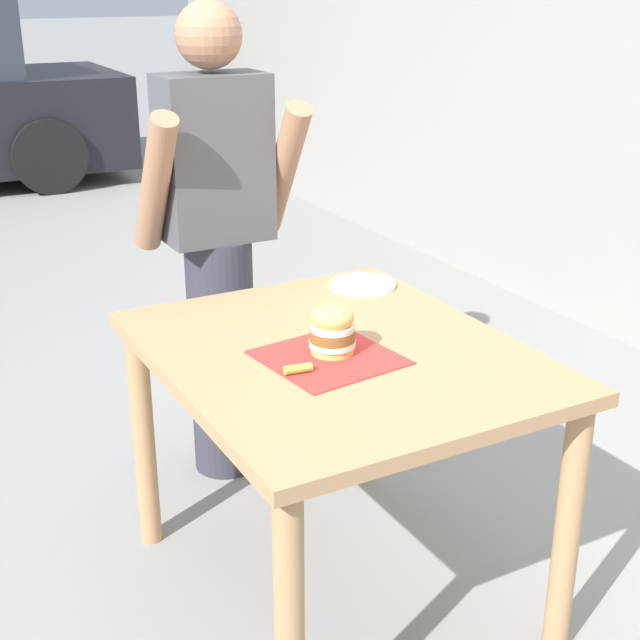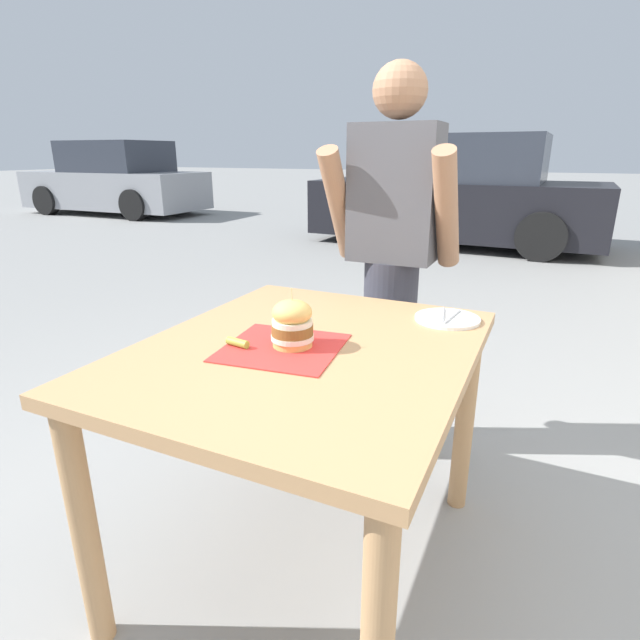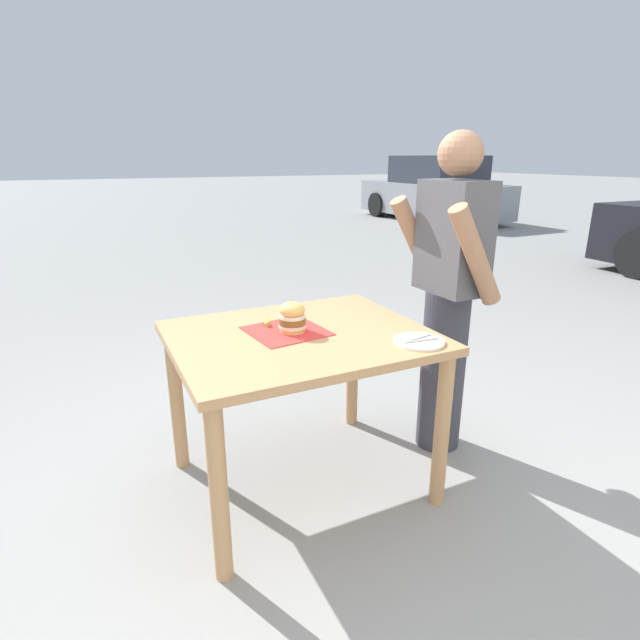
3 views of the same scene
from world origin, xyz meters
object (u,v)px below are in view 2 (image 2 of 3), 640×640
(side_plate_with_forks, at_px, (447,319))
(diner_across_table, at_px, (392,263))
(sandwich, at_px, (292,323))
(parked_car_mid_block, at_px, (116,182))
(parked_car_near_curb, at_px, (458,196))
(pickle_spear, at_px, (238,343))
(patio_table, at_px, (306,382))

(side_plate_with_forks, relative_size, diner_across_table, 0.13)
(sandwich, distance_m, parked_car_mid_block, 11.41)
(diner_across_table, distance_m, parked_car_near_curb, 5.88)
(pickle_spear, xyz_separation_m, diner_across_table, (0.17, 0.94, 0.07))
(sandwich, height_order, side_plate_with_forks, sandwich)
(pickle_spear, relative_size, parked_car_near_curb, 0.02)
(side_plate_with_forks, xyz_separation_m, parked_car_near_curb, (-1.09, 6.26, -0.08))
(diner_across_table, relative_size, parked_car_mid_block, 0.40)
(patio_table, relative_size, parked_car_mid_block, 0.27)
(pickle_spear, relative_size, parked_car_mid_block, 0.02)
(sandwich, relative_size, parked_car_mid_block, 0.04)
(pickle_spear, height_order, diner_across_table, diner_across_table)
(pickle_spear, relative_size, diner_across_table, 0.04)
(patio_table, xyz_separation_m, sandwich, (-0.03, -0.03, 0.19))
(patio_table, bearing_deg, sandwich, -140.29)
(parked_car_mid_block, bearing_deg, diner_across_table, -37.62)
(parked_car_near_curb, bearing_deg, parked_car_mid_block, 174.11)
(side_plate_with_forks, bearing_deg, parked_car_near_curb, 99.87)
(pickle_spear, bearing_deg, sandwich, 27.61)
(parked_car_mid_block, bearing_deg, sandwich, -41.17)
(pickle_spear, bearing_deg, side_plate_with_forks, 45.47)
(patio_table, xyz_separation_m, side_plate_with_forks, (0.33, 0.42, 0.13))
(patio_table, distance_m, side_plate_with_forks, 0.55)
(parked_car_near_curb, bearing_deg, pickle_spear, -85.10)
(sandwich, xyz_separation_m, pickle_spear, (-0.14, -0.07, -0.06))
(sandwich, xyz_separation_m, parked_car_near_curb, (-0.72, 6.70, -0.15))
(parked_car_near_curb, bearing_deg, diner_across_table, -82.63)
(diner_across_table, distance_m, parked_car_mid_block, 10.88)
(side_plate_with_forks, bearing_deg, sandwich, -129.57)
(sandwich, bearing_deg, patio_table, 39.71)
(patio_table, relative_size, side_plate_with_forks, 5.23)
(patio_table, distance_m, diner_across_table, 0.87)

